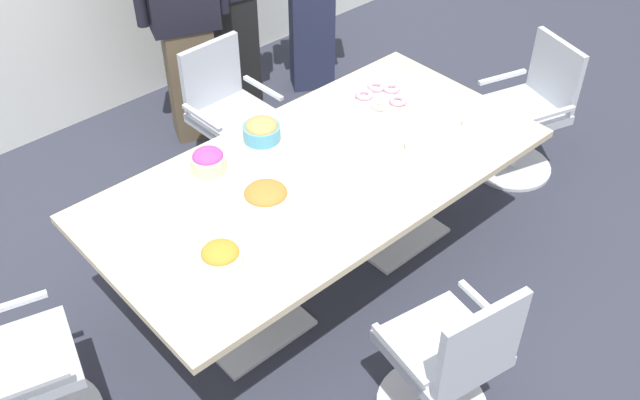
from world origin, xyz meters
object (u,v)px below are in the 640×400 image
(office_chair_2, at_px, (527,116))
(person_standing_0, at_px, (184,17))
(plate_stack, at_px, (425,146))
(napkin_pile, at_px, (483,120))
(snack_bowl_chips_orange, at_px, (221,257))
(snack_bowl_cookies, at_px, (262,130))
(office_chair_0, at_px, (12,375))
(office_chair_3, at_px, (230,122))
(donut_platter, at_px, (382,96))
(office_chair_1, at_px, (448,363))
(conference_table, at_px, (320,189))
(snack_bowl_pretzels, at_px, (266,197))
(snack_bowl_candy_mix, at_px, (208,160))

(office_chair_2, xyz_separation_m, person_standing_0, (-1.40, 1.79, 0.51))
(plate_stack, distance_m, napkin_pile, 0.40)
(snack_bowl_chips_orange, distance_m, napkin_pile, 1.72)
(snack_bowl_cookies, bearing_deg, office_chair_0, -170.57)
(person_standing_0, height_order, snack_bowl_chips_orange, person_standing_0)
(office_chair_2, relative_size, office_chair_3, 1.00)
(donut_platter, bearing_deg, plate_stack, -110.57)
(person_standing_0, xyz_separation_m, donut_platter, (0.43, -1.38, -0.14))
(office_chair_1, xyz_separation_m, snack_bowl_chips_orange, (-0.57, 0.88, 0.40))
(office_chair_2, bearing_deg, office_chair_0, 101.85)
(snack_bowl_chips_orange, xyz_separation_m, plate_stack, (1.32, -0.02, -0.03))
(office_chair_0, distance_m, donut_platter, 2.45)
(snack_bowl_chips_orange, bearing_deg, conference_table, 15.49)
(snack_bowl_pretzels, bearing_deg, office_chair_2, -3.19)
(office_chair_3, xyz_separation_m, person_standing_0, (0.09, 0.55, 0.51))
(office_chair_1, xyz_separation_m, donut_platter, (0.94, 1.36, 0.36))
(office_chair_1, relative_size, plate_stack, 4.16)
(snack_bowl_chips_orange, bearing_deg, office_chair_1, -57.15)
(office_chair_0, xyz_separation_m, office_chair_2, (3.38, -0.29, 0.00))
(office_chair_3, bearing_deg, donut_platter, 120.15)
(office_chair_3, distance_m, snack_bowl_candy_mix, 1.02)
(plate_stack, bearing_deg, snack_bowl_candy_mix, 146.52)
(office_chair_2, height_order, snack_bowl_candy_mix, office_chair_2)
(office_chair_2, xyz_separation_m, snack_bowl_candy_mix, (-2.11, 0.54, 0.40))
(napkin_pile, bearing_deg, snack_bowl_candy_mix, 152.64)
(conference_table, xyz_separation_m, plate_stack, (0.54, -0.24, 0.15))
(office_chair_3, distance_m, snack_bowl_pretzels, 1.33)
(office_chair_1, relative_size, snack_bowl_chips_orange, 4.67)
(conference_table, relative_size, office_chair_3, 2.64)
(snack_bowl_chips_orange, bearing_deg, office_chair_3, 53.01)
(person_standing_0, distance_m, snack_bowl_chips_orange, 2.15)
(conference_table, relative_size, office_chair_0, 2.64)
(conference_table, bearing_deg, office_chair_3, 79.38)
(office_chair_2, xyz_separation_m, plate_stack, (-1.15, -0.09, 0.37))
(snack_bowl_pretzels, bearing_deg, snack_bowl_chips_orange, -155.40)
(office_chair_0, bearing_deg, office_chair_1, 65.30)
(office_chair_3, height_order, snack_bowl_candy_mix, office_chair_3)
(office_chair_0, bearing_deg, snack_bowl_chips_orange, 83.57)
(office_chair_1, bearing_deg, napkin_pile, 44.46)
(snack_bowl_pretzels, bearing_deg, snack_bowl_candy_mix, 95.24)
(snack_bowl_candy_mix, bearing_deg, snack_bowl_pretzels, -84.76)
(office_chair_0, height_order, donut_platter, office_chair_0)
(conference_table, distance_m, office_chair_1, 1.14)
(snack_bowl_pretzels, relative_size, snack_bowl_cookies, 1.17)
(plate_stack, bearing_deg, donut_platter, 69.43)
(conference_table, bearing_deg, person_standing_0, 79.91)
(office_chair_0, relative_size, office_chair_3, 1.00)
(snack_bowl_chips_orange, relative_size, plate_stack, 0.89)
(office_chair_0, height_order, office_chair_1, same)
(conference_table, relative_size, office_chair_2, 2.64)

